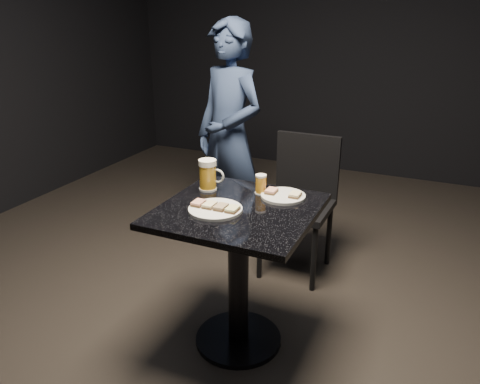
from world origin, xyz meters
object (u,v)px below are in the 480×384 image
at_px(beer_mug, 208,175).
at_px(plate_large, 215,209).
at_px(patron, 229,137).
at_px(table, 238,254).
at_px(plate_small, 283,196).
at_px(chair, 301,196).
at_px(beer_tumbler, 261,184).

bearing_deg(beer_mug, plate_large, -55.80).
distance_m(plate_large, patron, 1.19).
relative_size(patron, table, 2.09).
relative_size(plate_small, patron, 0.14).
height_order(plate_small, chair, chair).
distance_m(table, beer_tumbler, 0.36).
bearing_deg(patron, chair, 6.04).
height_order(table, beer_mug, beer_mug).
xyz_separation_m(table, chair, (0.04, 0.86, -0.01)).
bearing_deg(chair, beer_mug, -111.14).
relative_size(beer_mug, chair, 0.18).
height_order(table, chair, chair).
bearing_deg(beer_tumbler, table, -97.76).
bearing_deg(beer_mug, table, -32.60).
height_order(plate_small, beer_mug, beer_mug).
bearing_deg(beer_mug, patron, 108.85).
height_order(plate_large, chair, chair).
bearing_deg(beer_tumbler, patron, 124.36).
bearing_deg(plate_large, beer_mug, 124.20).
bearing_deg(plate_large, chair, 82.53).
distance_m(plate_small, patron, 1.07).
xyz_separation_m(patron, table, (0.53, -1.03, -0.27)).
height_order(patron, beer_mug, patron).
relative_size(plate_large, table, 0.33).
bearing_deg(table, plate_small, 54.29).
distance_m(beer_mug, beer_tumbler, 0.27).
height_order(beer_mug, chair, beer_mug).
xyz_separation_m(beer_mug, beer_tumbler, (0.26, 0.06, -0.03)).
height_order(plate_large, patron, patron).
bearing_deg(patron, table, -40.33).
height_order(table, beer_tumbler, beer_tumbler).
bearing_deg(patron, beer_tumbler, -33.34).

